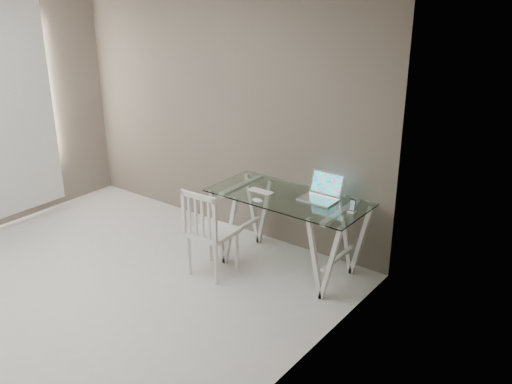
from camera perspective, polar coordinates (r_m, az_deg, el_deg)
room at (r=4.63m, az=-22.17°, el=7.45°), size 4.50×4.52×2.71m
desk at (r=5.42m, az=3.18°, el=-4.00°), size 1.50×0.70×0.75m
chair at (r=5.26m, az=-4.87°, el=-3.73°), size 0.41×0.41×0.87m
laptop at (r=5.24m, az=6.61°, el=-0.08°), size 0.33×0.30×0.23m
keyboard at (r=5.38m, az=0.46°, el=0.06°), size 0.27×0.11×0.01m
mouse at (r=5.13m, az=0.17°, el=-0.85°), size 0.11×0.07×0.04m
phone_dock at (r=4.99m, az=9.58°, el=-1.68°), size 0.06×0.06×0.12m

